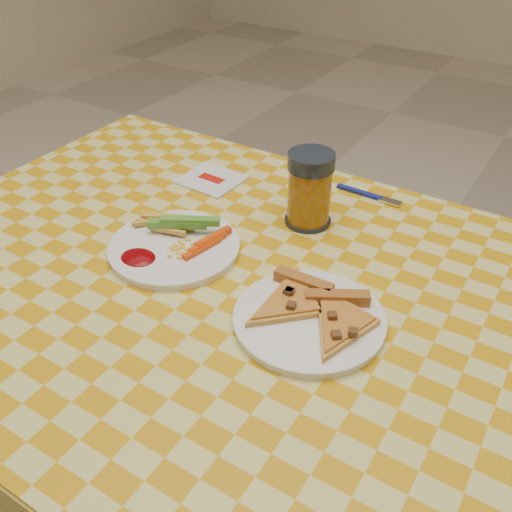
% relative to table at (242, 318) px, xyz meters
% --- Properties ---
extents(table, '(1.28, 0.88, 0.76)m').
position_rel_table_xyz_m(table, '(0.00, 0.00, 0.00)').
color(table, silver).
rests_on(table, ground).
extents(plate_left, '(0.25, 0.25, 0.01)m').
position_rel_table_xyz_m(plate_left, '(-0.15, 0.01, 0.08)').
color(plate_left, white).
rests_on(plate_left, table).
extents(plate_right, '(0.26, 0.26, 0.01)m').
position_rel_table_xyz_m(plate_right, '(0.14, -0.03, 0.08)').
color(plate_right, white).
rests_on(plate_right, table).
extents(fries_veggies, '(0.19, 0.17, 0.04)m').
position_rel_table_xyz_m(fries_veggies, '(-0.16, 0.03, 0.10)').
color(fries_veggies, gold).
rests_on(fries_veggies, plate_left).
extents(pizza_slices, '(0.24, 0.22, 0.02)m').
position_rel_table_xyz_m(pizza_slices, '(0.14, -0.01, 0.09)').
color(pizza_slices, gold).
rests_on(pizza_slices, plate_right).
extents(drink_glass, '(0.09, 0.09, 0.14)m').
position_rel_table_xyz_m(drink_glass, '(0.00, 0.22, 0.14)').
color(drink_glass, black).
rests_on(drink_glass, table).
extents(napkin, '(0.13, 0.12, 0.01)m').
position_rel_table_xyz_m(napkin, '(-0.24, 0.26, 0.08)').
color(napkin, silver).
rests_on(napkin, table).
extents(fork, '(0.14, 0.02, 0.01)m').
position_rel_table_xyz_m(fork, '(0.06, 0.37, 0.08)').
color(fork, navy).
rests_on(fork, table).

